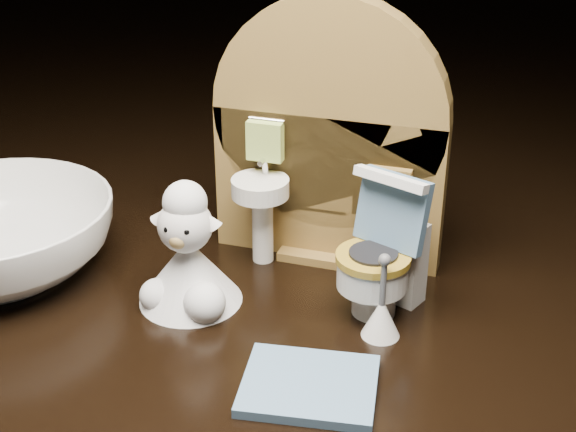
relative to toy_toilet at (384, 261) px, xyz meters
The scene contains 5 objects.
backdrop_panel 0.07m from the toy_toilet, 133.67° to the left, with size 0.13×0.05×0.15m.
toy_toilet is the anchor object (origin of this frame).
bath_mat 0.08m from the toy_toilet, 102.24° to the right, with size 0.06×0.05×0.00m, color slate.
toilet_brush 0.03m from the toy_toilet, 79.13° to the right, with size 0.02×0.02×0.05m.
plush_lamb 0.10m from the toy_toilet, 164.97° to the right, with size 0.05×0.05×0.07m.
Camera 1 is at (0.10, -0.33, 0.23)m, focal length 50.00 mm.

